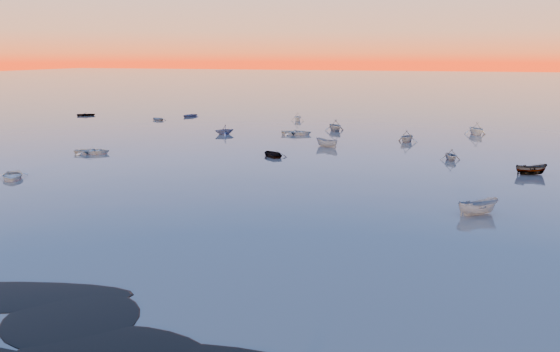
% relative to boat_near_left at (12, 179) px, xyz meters
% --- Properties ---
extents(ground, '(600.00, 600.00, 0.00)m').
position_rel_boat_near_left_xyz_m(ground, '(25.31, 75.95, 0.00)').
color(ground, '#645954').
rests_on(ground, ground).
extents(mud_lobes, '(140.00, 6.00, 0.07)m').
position_rel_boat_near_left_xyz_m(mud_lobes, '(25.31, -25.05, 0.01)').
color(mud_lobes, black).
rests_on(mud_lobes, ground).
extents(moored_fleet, '(124.00, 58.00, 1.20)m').
position_rel_boat_near_left_xyz_m(moored_fleet, '(25.31, 28.95, 0.00)').
color(moored_fleet, white).
rests_on(moored_fleet, ground).
extents(boat_near_left, '(4.21, 3.91, 1.02)m').
position_rel_boat_near_left_xyz_m(boat_near_left, '(0.00, 0.00, 0.00)').
color(boat_near_left, white).
rests_on(boat_near_left, ground).
extents(boat_near_center, '(3.33, 3.89, 1.26)m').
position_rel_boat_near_left_xyz_m(boat_near_center, '(45.09, 0.54, 0.00)').
color(boat_near_center, gray).
rests_on(boat_near_center, ground).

